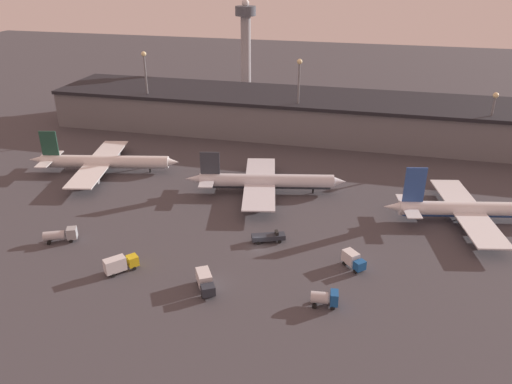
{
  "coord_description": "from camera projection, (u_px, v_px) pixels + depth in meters",
  "views": [
    {
      "loc": [
        22.26,
        -94.09,
        59.9
      ],
      "look_at": [
        -4.52,
        16.05,
        6.0
      ],
      "focal_mm": 35.0,
      "sensor_mm": 36.0,
      "label": 1
    }
  ],
  "objects": [
    {
      "name": "lamp_post_2",
      "position": [
        491.0,
        116.0,
        157.35
      ],
      "size": [
        1.8,
        1.8,
        21.57
      ],
      "color": "slate",
      "rests_on": "ground"
    },
    {
      "name": "airplane_2",
      "position": [
        472.0,
        209.0,
        122.85
      ],
      "size": [
        43.96,
        37.1,
        14.21
      ],
      "rotation": [
        0.0,
        0.0,
        0.21
      ],
      "color": "white",
      "rests_on": "ground"
    },
    {
      "name": "service_vehicle_1",
      "position": [
        120.0,
        264.0,
        103.43
      ],
      "size": [
        6.34,
        6.65,
        3.62
      ],
      "rotation": [
        0.0,
        0.0,
        0.83
      ],
      "color": "gold",
      "rests_on": "ground"
    },
    {
      "name": "service_vehicle_0",
      "position": [
        325.0,
        298.0,
        93.47
      ],
      "size": [
        5.34,
        2.98,
        3.26
      ],
      "rotation": [
        0.0,
        0.0,
        0.11
      ],
      "color": "#195199",
      "rests_on": "ground"
    },
    {
      "name": "terminal_building",
      "position": [
        311.0,
        115.0,
        182.31
      ],
      "size": [
        191.05,
        31.38,
        14.09
      ],
      "color": "slate",
      "rests_on": "ground"
    },
    {
      "name": "service_vehicle_5",
      "position": [
        353.0,
        260.0,
        105.08
      ],
      "size": [
        5.46,
        5.58,
        3.34
      ],
      "rotation": [
        0.0,
        0.0,
        -0.81
      ],
      "color": "#195199",
      "rests_on": "ground"
    },
    {
      "name": "control_tower",
      "position": [
        246.0,
        42.0,
        221.51
      ],
      "size": [
        9.0,
        9.0,
        42.94
      ],
      "color": "#99999E",
      "rests_on": "ground"
    },
    {
      "name": "airplane_1",
      "position": [
        265.0,
        181.0,
        137.73
      ],
      "size": [
        44.3,
        35.88,
        11.89
      ],
      "rotation": [
        0.0,
        0.0,
        0.21
      ],
      "color": "silver",
      "rests_on": "ground"
    },
    {
      "name": "service_vehicle_2",
      "position": [
        205.0,
        281.0,
        98.13
      ],
      "size": [
        5.8,
        7.37,
        3.34
      ],
      "rotation": [
        0.0,
        0.0,
        -1.03
      ],
      "color": "#282D38",
      "rests_on": "ground"
    },
    {
      "name": "ground",
      "position": [
        259.0,
        247.0,
        113.04
      ],
      "size": [
        600.0,
        600.0,
        0.0
      ],
      "primitive_type": "plane",
      "color": "#423F44"
    },
    {
      "name": "service_vehicle_4",
      "position": [
        269.0,
        237.0,
        114.75
      ],
      "size": [
        8.01,
        4.87,
        2.67
      ],
      "rotation": [
        0.0,
        0.0,
        0.37
      ],
      "color": "#282D38",
      "rests_on": "ground"
    },
    {
      "name": "lamp_post_1",
      "position": [
        299.0,
        92.0,
        168.75
      ],
      "size": [
        1.8,
        1.8,
        29.09
      ],
      "color": "slate",
      "rests_on": "ground"
    },
    {
      "name": "lamp_post_0",
      "position": [
        146.0,
        82.0,
        180.62
      ],
      "size": [
        1.8,
        1.8,
        29.25
      ],
      "color": "slate",
      "rests_on": "ground"
    },
    {
      "name": "service_vehicle_3",
      "position": [
        61.0,
        235.0,
        114.64
      ],
      "size": [
        7.61,
        4.98,
        3.28
      ],
      "rotation": [
        0.0,
        0.0,
        0.42
      ],
      "color": "#9EA3A8",
      "rests_on": "ground"
    },
    {
      "name": "airplane_0",
      "position": [
        103.0,
        162.0,
        151.21
      ],
      "size": [
        45.52,
        38.8,
        12.83
      ],
      "rotation": [
        0.0,
        0.0,
        0.21
      ],
      "color": "white",
      "rests_on": "ground"
    }
  ]
}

